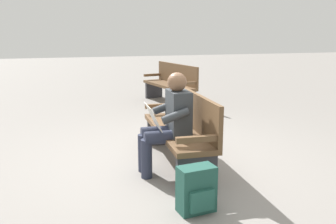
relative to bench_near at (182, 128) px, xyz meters
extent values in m
plane|color=gray|center=(0.00, 0.07, -0.46)|extent=(40.00, 40.00, 0.00)
cube|color=brown|center=(0.00, 0.07, -0.04)|extent=(1.82, 0.56, 0.06)
cube|color=brown|center=(-0.01, -0.14, 0.22)|extent=(1.80, 0.13, 0.45)
cube|color=brown|center=(-0.85, 0.11, 0.11)|extent=(0.08, 0.48, 0.06)
cube|color=brown|center=(0.85, 0.03, 0.11)|extent=(0.08, 0.48, 0.06)
cube|color=#2D2D33|center=(-0.80, 0.11, -0.26)|extent=(0.10, 0.44, 0.39)
cube|color=#2D2D33|center=(0.80, 0.03, -0.26)|extent=(0.10, 0.44, 0.39)
cube|color=#33383D|center=(-0.26, 0.13, 0.25)|extent=(0.41, 0.24, 0.52)
sphere|color=brown|center=(-0.25, 0.15, 0.61)|extent=(0.22, 0.22, 0.22)
cylinder|color=#282D42|center=(-0.35, 0.35, 0.01)|extent=(0.17, 0.43, 0.15)
cylinder|color=#282D42|center=(-0.15, 0.34, 0.01)|extent=(0.17, 0.43, 0.15)
cylinder|color=#282D42|center=(-0.34, 0.54, -0.23)|extent=(0.13, 0.13, 0.45)
cylinder|color=#282D42|center=(-0.14, 0.53, -0.23)|extent=(0.13, 0.13, 0.45)
cylinder|color=#33383D|center=(-0.49, 0.24, 0.28)|extent=(0.10, 0.32, 0.18)
cylinder|color=#33383D|center=(-0.01, 0.22, 0.28)|extent=(0.10, 0.32, 0.18)
cube|color=silver|center=(-0.24, 0.43, 0.23)|extent=(0.41, 0.15, 0.27)
cube|color=#1E4C42|center=(-1.23, 0.28, -0.24)|extent=(0.23, 0.36, 0.44)
cube|color=#23574C|center=(-1.34, 0.27, -0.31)|extent=(0.07, 0.24, 0.20)
cube|color=brown|center=(3.76, -0.95, -0.04)|extent=(1.86, 0.81, 0.06)
cube|color=brown|center=(3.80, -1.16, 0.22)|extent=(1.78, 0.39, 0.45)
cube|color=brown|center=(2.93, -1.12, 0.11)|extent=(0.15, 0.48, 0.06)
cube|color=brown|center=(4.60, -0.79, 0.11)|extent=(0.15, 0.48, 0.06)
cube|color=#2D2D33|center=(2.98, -1.11, -0.26)|extent=(0.16, 0.44, 0.39)
cube|color=#2D2D33|center=(4.55, -0.80, -0.26)|extent=(0.16, 0.44, 0.39)
camera|label=1|loc=(-4.07, 1.40, 1.17)|focal=38.38mm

